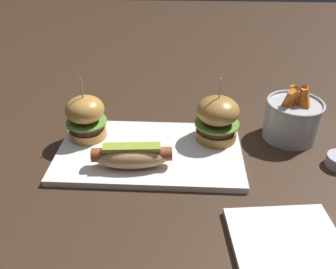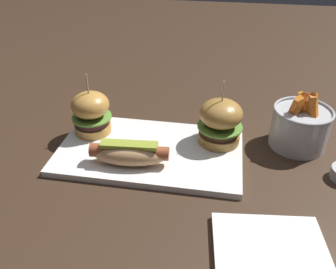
% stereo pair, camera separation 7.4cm
% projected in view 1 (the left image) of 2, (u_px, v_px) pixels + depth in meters
% --- Properties ---
extents(ground_plane, '(3.00, 3.00, 0.00)m').
position_uv_depth(ground_plane, '(150.00, 155.00, 0.77)').
color(ground_plane, '#382619').
extents(platter_main, '(0.40, 0.23, 0.01)m').
position_uv_depth(platter_main, '(150.00, 152.00, 0.77)').
color(platter_main, white).
rests_on(platter_main, ground).
extents(hot_dog, '(0.16, 0.07, 0.05)m').
position_uv_depth(hot_dog, '(132.00, 156.00, 0.71)').
color(hot_dog, tan).
rests_on(hot_dog, platter_main).
extents(slider_left, '(0.09, 0.09, 0.14)m').
position_uv_depth(slider_left, '(86.00, 117.00, 0.78)').
color(slider_left, '#BF883D').
rests_on(slider_left, platter_main).
extents(slider_right, '(0.10, 0.10, 0.15)m').
position_uv_depth(slider_right, '(217.00, 118.00, 0.78)').
color(slider_right, '#A67737').
rests_on(slider_right, platter_main).
extents(fries_bucket, '(0.13, 0.13, 0.13)m').
position_uv_depth(fries_bucket, '(292.00, 119.00, 0.81)').
color(fries_bucket, '#B7BABF').
rests_on(fries_bucket, ground).
extents(side_plate, '(0.19, 0.19, 0.01)m').
position_uv_depth(side_plate, '(289.00, 249.00, 0.55)').
color(side_plate, white).
rests_on(side_plate, ground).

